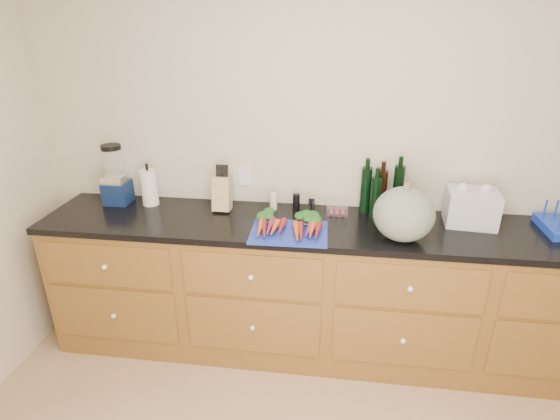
# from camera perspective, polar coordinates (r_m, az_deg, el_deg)

# --- Properties ---
(wall_back) EXTENTS (4.10, 0.05, 2.60)m
(wall_back) POSITION_cam_1_polar(r_m,az_deg,el_deg) (2.88, 7.29, 7.42)
(wall_back) COLOR beige
(wall_back) RESTS_ON ground
(cabinets) EXTENTS (3.60, 0.64, 0.90)m
(cabinets) POSITION_cam_1_polar(r_m,az_deg,el_deg) (2.93, 6.34, -10.56)
(cabinets) COLOR brown
(cabinets) RESTS_ON ground
(countertop) EXTENTS (3.64, 0.62, 0.04)m
(countertop) POSITION_cam_1_polar(r_m,az_deg,el_deg) (2.70, 6.78, -2.23)
(countertop) COLOR black
(countertop) RESTS_ON cabinets
(cutting_board) EXTENTS (0.46, 0.35, 0.01)m
(cutting_board) POSITION_cam_1_polar(r_m,az_deg,el_deg) (2.56, 1.20, -2.94)
(cutting_board) COLOR #192FA7
(cutting_board) RESTS_ON countertop
(carrots) EXTENTS (0.41, 0.31, 0.06)m
(carrots) POSITION_cam_1_polar(r_m,az_deg,el_deg) (2.59, 1.32, -1.88)
(carrots) COLOR #D65219
(carrots) RESTS_ON cutting_board
(squash) EXTENTS (0.34, 0.34, 0.31)m
(squash) POSITION_cam_1_polar(r_m,az_deg,el_deg) (2.53, 15.87, -0.53)
(squash) COLOR #5B6D5B
(squash) RESTS_ON countertop
(blender_appliance) EXTENTS (0.16, 0.16, 0.41)m
(blender_appliance) POSITION_cam_1_polar(r_m,az_deg,el_deg) (3.13, -20.70, 3.92)
(blender_appliance) COLOR #0F2048
(blender_appliance) RESTS_ON countertop
(paper_towel) EXTENTS (0.11, 0.11, 0.24)m
(paper_towel) POSITION_cam_1_polar(r_m,az_deg,el_deg) (3.05, -16.70, 2.83)
(paper_towel) COLOR white
(paper_towel) RESTS_ON countertop
(knife_block) EXTENTS (0.11, 0.11, 0.22)m
(knife_block) POSITION_cam_1_polar(r_m,az_deg,el_deg) (2.87, -7.55, 2.16)
(knife_block) COLOR tan
(knife_block) RESTS_ON countertop
(grinder_salt) EXTENTS (0.05, 0.05, 0.11)m
(grinder_salt) POSITION_cam_1_polar(r_m,az_deg,el_deg) (2.86, -0.86, 1.11)
(grinder_salt) COLOR silver
(grinder_salt) RESTS_ON countertop
(grinder_pepper) EXTENTS (0.05, 0.05, 0.11)m
(grinder_pepper) POSITION_cam_1_polar(r_m,az_deg,el_deg) (2.85, 2.13, 0.98)
(grinder_pepper) COLOR black
(grinder_pepper) RESTS_ON countertop
(canister_chrome) EXTENTS (0.04, 0.04, 0.10)m
(canister_chrome) POSITION_cam_1_polar(r_m,az_deg,el_deg) (2.84, 4.15, 0.75)
(canister_chrome) COLOR silver
(canister_chrome) RESTS_ON countertop
(tomato_box) EXTENTS (0.14, 0.11, 0.06)m
(tomato_box) POSITION_cam_1_polar(r_m,az_deg,el_deg) (2.84, 7.48, 0.15)
(tomato_box) COLOR white
(tomato_box) RESTS_ON countertop
(bottles) EXTENTS (0.27, 0.14, 0.32)m
(bottles) POSITION_cam_1_polar(r_m,az_deg,el_deg) (2.85, 12.98, 2.30)
(bottles) COLOR black
(bottles) RESTS_ON countertop
(grocery_bag) EXTENTS (0.31, 0.26, 0.21)m
(grocery_bag) POSITION_cam_1_polar(r_m,az_deg,el_deg) (2.89, 23.69, 0.30)
(grocery_bag) COLOR silver
(grocery_bag) RESTS_ON countertop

